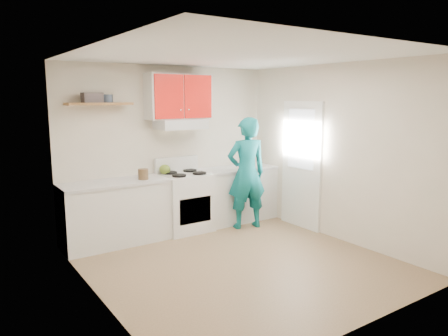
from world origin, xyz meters
TOP-DOWN VIEW (x-y plane):
  - floor at (0.00, 0.00)m, footprint 3.80×3.80m
  - ceiling at (0.00, 0.00)m, footprint 3.60×3.80m
  - back_wall at (0.00, 1.90)m, footprint 3.60×0.04m
  - front_wall at (0.00, -1.90)m, footprint 3.60×0.04m
  - left_wall at (-1.80, 0.00)m, footprint 0.04×3.80m
  - right_wall at (1.80, 0.00)m, footprint 0.04×3.80m
  - door at (1.78, 0.70)m, footprint 0.05×0.85m
  - door_glass at (1.75, 0.70)m, footprint 0.01×0.55m
  - counter_left at (-1.04, 1.60)m, footprint 1.52×0.60m
  - counter_right at (1.14, 1.60)m, footprint 1.32×0.60m
  - stove at (0.10, 1.57)m, footprint 0.76×0.65m
  - range_hood at (0.10, 1.68)m, footprint 0.76×0.44m
  - upper_cabinets at (0.10, 1.73)m, footprint 1.02×0.33m
  - shelf at (-1.15, 1.75)m, footprint 0.90×0.30m
  - books at (-1.25, 1.73)m, footprint 0.27×0.19m
  - tin at (-1.05, 1.74)m, footprint 0.20×0.20m
  - kettle at (-0.17, 1.73)m, footprint 0.23×0.23m
  - crock at (-0.63, 1.51)m, footprint 0.17×0.17m
  - cutting_board at (0.76, 1.58)m, footprint 0.34×0.28m
  - silicone_mat at (1.36, 1.53)m, footprint 0.34×0.29m
  - person at (1.00, 1.16)m, footprint 0.74×0.57m

SIDE VIEW (x-z plane):
  - floor at x=0.00m, z-range 0.00..0.00m
  - counter_left at x=-1.04m, z-range 0.00..0.90m
  - counter_right at x=1.14m, z-range 0.00..0.90m
  - stove at x=0.10m, z-range 0.00..0.92m
  - person at x=1.00m, z-range 0.00..1.80m
  - silicone_mat at x=1.36m, z-range 0.90..0.91m
  - cutting_board at x=0.76m, z-range 0.90..0.92m
  - crock at x=-0.63m, z-range 0.90..1.08m
  - kettle at x=-0.17m, z-range 0.92..1.07m
  - door at x=1.78m, z-range 0.00..2.05m
  - back_wall at x=0.00m, z-range 0.00..2.60m
  - front_wall at x=0.00m, z-range 0.00..2.60m
  - left_wall at x=-1.80m, z-range 0.00..2.60m
  - right_wall at x=1.80m, z-range 0.00..2.60m
  - door_glass at x=1.75m, z-range 0.98..1.92m
  - range_hood at x=0.10m, z-range 1.62..1.77m
  - shelf at x=-1.15m, z-range 2.00..2.04m
  - tin at x=-1.05m, z-range 2.04..2.15m
  - books at x=-1.25m, z-range 2.04..2.18m
  - upper_cabinets at x=0.10m, z-range 1.77..2.47m
  - ceiling at x=0.00m, z-range 2.58..2.62m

